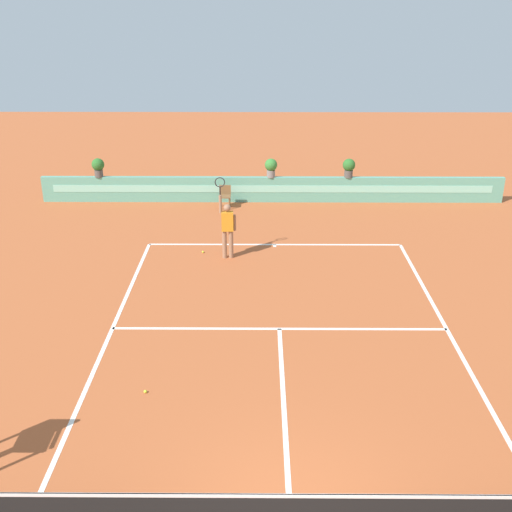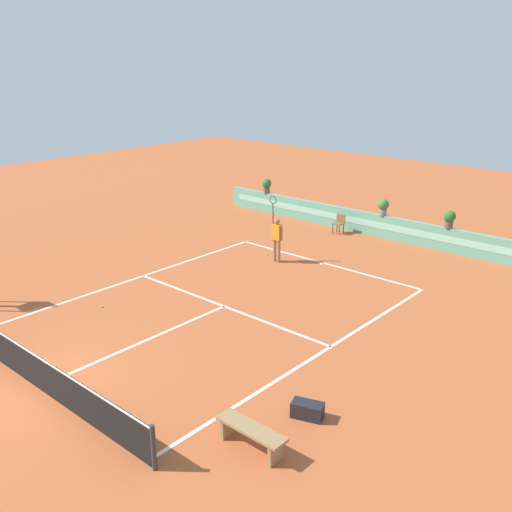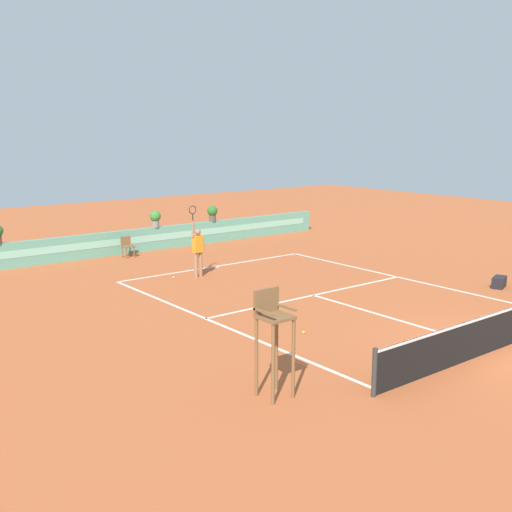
% 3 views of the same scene
% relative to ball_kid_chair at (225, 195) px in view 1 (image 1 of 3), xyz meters
% --- Properties ---
extents(ground_plane, '(60.00, 60.00, 0.00)m').
position_rel_ball_kid_chair_xyz_m(ground_plane, '(1.82, -9.66, -0.48)').
color(ground_plane, '#B2562D').
extents(court_lines, '(8.32, 11.94, 0.01)m').
position_rel_ball_kid_chair_xyz_m(court_lines, '(1.82, -8.94, -0.47)').
color(court_lines, white).
rests_on(court_lines, ground).
extents(back_wall_barrier, '(18.00, 0.21, 1.00)m').
position_rel_ball_kid_chair_xyz_m(back_wall_barrier, '(1.82, 0.73, 0.02)').
color(back_wall_barrier, '#60A88E').
rests_on(back_wall_barrier, ground).
extents(ball_kid_chair, '(0.44, 0.44, 0.85)m').
position_rel_ball_kid_chair_xyz_m(ball_kid_chair, '(0.00, 0.00, 0.00)').
color(ball_kid_chair, brown).
rests_on(ball_kid_chair, ground).
extents(tennis_player, '(0.62, 0.24, 2.58)m').
position_rel_ball_kid_chair_xyz_m(tennis_player, '(0.34, -4.84, 0.57)').
color(tennis_player, '#9E7051').
rests_on(tennis_player, ground).
extents(tennis_ball_near_baseline, '(0.07, 0.07, 0.07)m').
position_rel_ball_kid_chair_xyz_m(tennis_ball_near_baseline, '(-0.47, -4.48, -0.44)').
color(tennis_ball_near_baseline, '#CCE033').
rests_on(tennis_ball_near_baseline, ground).
extents(tennis_ball_mid_court, '(0.07, 0.07, 0.07)m').
position_rel_ball_kid_chair_xyz_m(tennis_ball_mid_court, '(-1.03, -11.91, -0.44)').
color(tennis_ball_mid_court, '#CCE033').
rests_on(tennis_ball_mid_court, ground).
extents(potted_plant_centre, '(0.48, 0.48, 0.72)m').
position_rel_ball_kid_chair_xyz_m(potted_plant_centre, '(1.75, 0.73, 0.93)').
color(potted_plant_centre, gray).
rests_on(potted_plant_centre, back_wall_barrier).
extents(potted_plant_right, '(0.48, 0.48, 0.72)m').
position_rel_ball_kid_chair_xyz_m(potted_plant_right, '(4.76, 0.73, 0.93)').
color(potted_plant_right, '#514C47').
rests_on(potted_plant_right, back_wall_barrier).
extents(potted_plant_far_left, '(0.48, 0.48, 0.72)m').
position_rel_ball_kid_chair_xyz_m(potted_plant_far_left, '(-4.92, 0.73, 0.93)').
color(potted_plant_far_left, '#514C47').
rests_on(potted_plant_far_left, back_wall_barrier).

